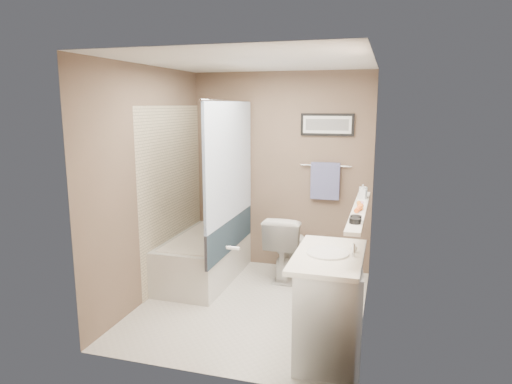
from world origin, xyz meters
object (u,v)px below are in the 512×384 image
(candle_bowl_far, at_px, (356,218))
(hair_brush_front, at_px, (359,208))
(candle_bowl_near, at_px, (355,221))
(toilet, at_px, (287,246))
(vanity, at_px, (328,306))
(glass_jar, at_px, (363,192))
(hair_brush_back, at_px, (360,205))
(soap_bottle, at_px, (363,192))
(bathtub, at_px, (205,257))

(candle_bowl_far, height_order, hair_brush_front, hair_brush_front)
(candle_bowl_near, bearing_deg, candle_bowl_far, 90.00)
(hair_brush_front, bearing_deg, toilet, 127.53)
(vanity, distance_m, glass_jar, 1.29)
(candle_bowl_far, relative_size, hair_brush_front, 0.41)
(hair_brush_back, height_order, soap_bottle, soap_bottle)
(toilet, xyz_separation_m, vanity, (0.68, -1.54, 0.02))
(hair_brush_back, bearing_deg, candle_bowl_near, -90.00)
(vanity, xyz_separation_m, glass_jar, (0.19, 1.02, 0.77))
(toilet, relative_size, hair_brush_front, 3.45)
(bathtub, distance_m, soap_bottle, 2.04)
(hair_brush_front, relative_size, glass_jar, 2.20)
(hair_brush_front, xyz_separation_m, hair_brush_back, (0.00, 0.11, 0.00))
(candle_bowl_near, height_order, glass_jar, glass_jar)
(toilet, bearing_deg, hair_brush_front, 129.00)
(vanity, relative_size, glass_jar, 9.00)
(candle_bowl_far, distance_m, soap_bottle, 0.88)
(toilet, xyz_separation_m, soap_bottle, (0.87, -0.60, 0.80))
(toilet, distance_m, candle_bowl_far, 1.88)
(bathtub, distance_m, candle_bowl_near, 2.37)
(candle_bowl_near, distance_m, hair_brush_back, 0.55)
(glass_jar, bearing_deg, bathtub, 172.81)
(toilet, relative_size, hair_brush_back, 3.45)
(hair_brush_front, bearing_deg, candle_bowl_near, -90.00)
(toilet, bearing_deg, hair_brush_back, 131.96)
(hair_brush_back, bearing_deg, glass_jar, 90.00)
(bathtub, bearing_deg, soap_bottle, -9.34)
(toilet, relative_size, glass_jar, 7.59)
(hair_brush_front, height_order, hair_brush_back, same)
(soap_bottle, bearing_deg, candle_bowl_near, -90.00)
(toilet, height_order, candle_bowl_far, candle_bowl_far)
(toilet, height_order, hair_brush_back, hair_brush_back)
(vanity, bearing_deg, candle_bowl_far, 11.44)
(toilet, relative_size, candle_bowl_far, 8.43)
(bathtub, xyz_separation_m, candle_bowl_near, (1.79, -1.28, 0.89))
(hair_brush_back, bearing_deg, hair_brush_front, -90.00)
(candle_bowl_near, xyz_separation_m, glass_jar, (0.00, 1.06, 0.03))
(toilet, xyz_separation_m, candle_bowl_near, (0.87, -1.57, 0.76))
(candle_bowl_far, bearing_deg, candle_bowl_near, -90.00)
(bathtub, relative_size, candle_bowl_near, 16.67)
(soap_bottle, bearing_deg, hair_brush_front, -90.00)
(candle_bowl_far, distance_m, hair_brush_front, 0.35)
(candle_bowl_near, distance_m, soap_bottle, 0.97)
(bathtub, relative_size, vanity, 1.67)
(candle_bowl_near, relative_size, hair_brush_back, 0.41)
(glass_jar, bearing_deg, hair_brush_back, -90.00)
(vanity, height_order, glass_jar, glass_jar)
(vanity, bearing_deg, soap_bottle, 73.54)
(candle_bowl_near, relative_size, soap_bottle, 0.65)
(toilet, xyz_separation_m, hair_brush_back, (0.87, -1.02, 0.76))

